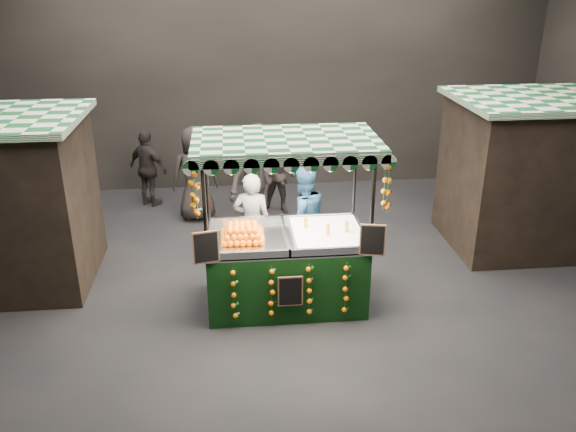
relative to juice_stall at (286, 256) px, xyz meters
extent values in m
plane|color=black|center=(0.07, 0.17, -0.77)|extent=(12.00, 12.00, 0.00)
cube|color=black|center=(0.07, 5.17, 1.73)|extent=(12.00, 0.10, 5.00)
cube|color=black|center=(0.07, -4.83, 1.73)|extent=(12.00, 0.10, 5.00)
cube|color=black|center=(4.47, 1.67, 0.48)|extent=(2.80, 2.00, 2.50)
cube|color=#135825|center=(4.47, 1.67, 1.78)|extent=(3.00, 2.20, 0.10)
cube|color=black|center=(-0.01, 0.04, -0.27)|extent=(2.20, 1.20, 1.00)
cube|color=silver|center=(-0.01, 0.04, 0.25)|extent=(2.20, 1.20, 0.04)
cylinder|color=black|center=(-1.08, -0.53, 0.43)|extent=(0.05, 0.05, 2.40)
cylinder|color=black|center=(1.06, -0.53, 0.43)|extent=(0.05, 0.05, 2.40)
cylinder|color=black|center=(-1.08, 0.61, 0.43)|extent=(0.05, 0.05, 2.40)
cylinder|color=black|center=(1.06, 0.61, 0.43)|extent=(0.05, 0.05, 2.40)
cube|color=#135825|center=(-0.01, 0.04, 1.67)|extent=(2.45, 1.45, 0.08)
cube|color=white|center=(0.59, 0.04, 0.31)|extent=(0.98, 1.08, 0.08)
cube|color=black|center=(-1.09, -0.59, 0.48)|extent=(0.34, 0.09, 0.44)
cube|color=black|center=(1.07, -0.59, 0.48)|extent=(0.34, 0.09, 0.44)
cube|color=black|center=(-0.01, -0.60, -0.22)|extent=(0.34, 0.02, 0.44)
imported|color=gray|center=(-0.43, 1.07, 0.06)|extent=(0.67, 0.51, 1.66)
imported|color=navy|center=(0.37, 1.08, 0.10)|extent=(1.00, 0.88, 1.74)
imported|color=#2A2322|center=(-3.63, 2.58, 0.05)|extent=(0.70, 0.58, 1.64)
imported|color=#2C2524|center=(0.18, 3.51, 0.00)|extent=(0.90, 0.81, 1.53)
imported|color=black|center=(-2.39, 4.16, 0.02)|extent=(0.97, 0.85, 1.58)
imported|color=black|center=(-0.26, 2.99, 0.20)|extent=(1.44, 1.29, 1.93)
imported|color=black|center=(-1.41, 3.35, 0.14)|extent=(0.97, 0.71, 1.82)
camera|label=1|loc=(-0.74, -7.41, 3.75)|focal=36.84mm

